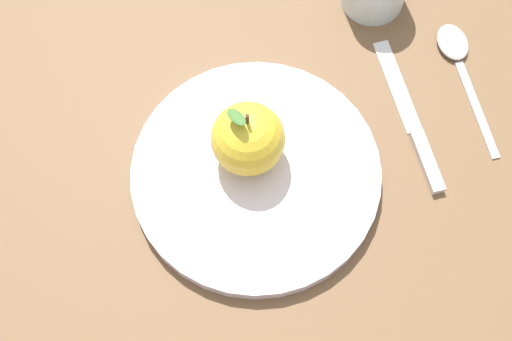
{
  "coord_description": "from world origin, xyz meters",
  "views": [
    {
      "loc": [
        0.04,
        0.3,
        0.7
      ],
      "look_at": [
        0.04,
        0.02,
        0.02
      ],
      "focal_mm": 50.09,
      "sensor_mm": 36.0,
      "label": 1
    }
  ],
  "objects_px": {
    "apple": "(248,141)",
    "knife": "(414,127)",
    "spoon": "(458,56)",
    "dinner_plate": "(256,174)"
  },
  "relations": [
    {
      "from": "dinner_plate",
      "to": "knife",
      "type": "xyz_separation_m",
      "value": [
        -0.17,
        -0.06,
        -0.01
      ]
    },
    {
      "from": "spoon",
      "to": "dinner_plate",
      "type": "bearing_deg",
      "value": 33.45
    },
    {
      "from": "dinner_plate",
      "to": "spoon",
      "type": "relative_size",
      "value": 1.53
    },
    {
      "from": "apple",
      "to": "spoon",
      "type": "relative_size",
      "value": 0.53
    },
    {
      "from": "apple",
      "to": "knife",
      "type": "xyz_separation_m",
      "value": [
        -0.18,
        -0.04,
        -0.05
      ]
    },
    {
      "from": "knife",
      "to": "spoon",
      "type": "xyz_separation_m",
      "value": [
        -0.06,
        -0.09,
        0.0
      ]
    },
    {
      "from": "apple",
      "to": "spoon",
      "type": "height_order",
      "value": "apple"
    },
    {
      "from": "dinner_plate",
      "to": "knife",
      "type": "relative_size",
      "value": 1.39
    },
    {
      "from": "spoon",
      "to": "knife",
      "type": "bearing_deg",
      "value": 57.96
    },
    {
      "from": "apple",
      "to": "knife",
      "type": "bearing_deg",
      "value": -166.09
    }
  ]
}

